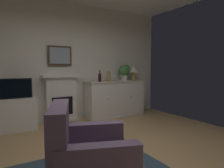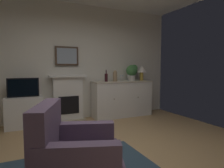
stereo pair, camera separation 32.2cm
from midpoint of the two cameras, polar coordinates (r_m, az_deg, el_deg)
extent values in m
cube|color=tan|center=(2.92, 0.04, -22.10)|extent=(5.30, 4.99, 0.10)
cube|color=silver|center=(4.89, -14.92, 6.25)|extent=(5.30, 0.06, 2.83)
cube|color=white|center=(4.78, -16.55, -4.43)|extent=(0.70, 0.18, 1.05)
cube|color=tan|center=(4.79, -16.11, -10.63)|extent=(0.77, 0.20, 0.03)
cube|color=black|center=(4.71, -16.23, -6.22)|extent=(0.48, 0.02, 0.42)
cube|color=white|center=(4.70, -16.61, 2.15)|extent=(0.87, 0.27, 0.05)
cube|color=#473323|center=(4.77, -16.96, 7.96)|extent=(0.55, 0.03, 0.45)
cube|color=#8C99A8|center=(4.76, -16.91, 7.97)|extent=(0.47, 0.01, 0.37)
cube|color=white|center=(5.14, -0.82, -4.47)|extent=(1.57, 0.45, 0.90)
cube|color=beige|center=(5.08, -0.83, 0.72)|extent=(1.60, 0.48, 0.03)
sphere|color=brown|center=(4.76, -3.02, -4.45)|extent=(0.02, 0.02, 0.02)
sphere|color=brown|center=(5.11, 3.86, -3.82)|extent=(0.02, 0.02, 0.02)
cylinder|color=#B79338|center=(5.40, 4.67, 2.26)|extent=(0.10, 0.10, 0.22)
cone|color=silver|center=(5.39, 4.68, 4.38)|extent=(0.26, 0.26, 0.18)
cylinder|color=#331419|center=(4.83, -5.50, 1.86)|extent=(0.08, 0.08, 0.20)
cylinder|color=#331419|center=(4.83, -5.51, 3.58)|extent=(0.03, 0.03, 0.09)
cylinder|color=silver|center=(5.00, -1.33, 0.85)|extent=(0.06, 0.06, 0.00)
cylinder|color=silver|center=(5.00, -1.33, 1.40)|extent=(0.01, 0.01, 0.09)
cone|color=silver|center=(4.99, -1.33, 2.31)|extent=(0.07, 0.07, 0.07)
cylinder|color=silver|center=(5.13, -0.73, 0.95)|extent=(0.06, 0.06, 0.00)
cylinder|color=silver|center=(5.13, -0.73, 1.48)|extent=(0.01, 0.01, 0.09)
cone|color=silver|center=(5.12, -0.73, 2.37)|extent=(0.07, 0.07, 0.07)
cylinder|color=silver|center=(5.11, 0.85, 0.93)|extent=(0.06, 0.06, 0.00)
cylinder|color=silver|center=(5.10, 0.85, 1.46)|extent=(0.01, 0.01, 0.09)
cone|color=silver|center=(5.10, 0.85, 2.36)|extent=(0.07, 0.07, 0.07)
cylinder|color=#9E7F5B|center=(4.92, -2.92, 2.15)|extent=(0.11, 0.11, 0.24)
sphere|color=#9E7F5B|center=(4.91, -2.92, 3.55)|extent=(0.08, 0.08, 0.08)
cube|color=white|center=(4.52, -28.15, -7.84)|extent=(0.75, 0.42, 0.66)
cube|color=black|center=(4.42, -28.40, -1.17)|extent=(0.62, 0.06, 0.40)
cube|color=black|center=(4.38, -28.38, -1.21)|extent=(0.57, 0.01, 0.35)
cylinder|color=beige|center=(5.28, 1.85, 1.79)|extent=(0.18, 0.18, 0.14)
sphere|color=#3D753D|center=(5.28, 1.86, 3.96)|extent=(0.30, 0.30, 0.30)
sphere|color=#3D753D|center=(5.28, 2.59, 4.72)|extent=(0.18, 0.18, 0.18)
cube|color=#604C66|center=(1.99, -19.85, -13.03)|extent=(0.40, 0.77, 0.50)
cube|color=#604C66|center=(1.72, -9.75, -20.73)|extent=(0.73, 0.37, 0.22)
cube|color=#604C66|center=(2.31, -10.14, -13.94)|extent=(0.73, 0.37, 0.22)
camera|label=1|loc=(0.16, -92.84, -0.23)|focal=31.17mm
camera|label=2|loc=(0.16, 87.16, 0.23)|focal=31.17mm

